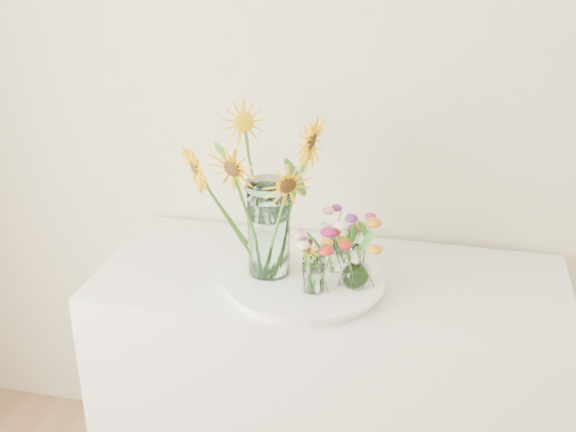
{
  "coord_description": "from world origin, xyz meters",
  "views": [
    {
      "loc": [
        -0.07,
        0.05,
        1.95
      ],
      "look_at": [
        -0.48,
        1.83,
        1.13
      ],
      "focal_mm": 45.0,
      "sensor_mm": 36.0,
      "label": 1
    }
  ],
  "objects_px": {
    "tray": "(304,282)",
    "small_vase_c": "(339,256)",
    "mason_jar": "(269,229)",
    "small_vase_b": "(356,266)",
    "small_vase_a": "(314,274)",
    "counter": "(327,398)"
  },
  "relations": [
    {
      "from": "tray",
      "to": "small_vase_c",
      "type": "bearing_deg",
      "value": 36.52
    },
    {
      "from": "small_vase_c",
      "to": "mason_jar",
      "type": "bearing_deg",
      "value": -162.78
    },
    {
      "from": "tray",
      "to": "small_vase_b",
      "type": "distance_m",
      "value": 0.17
    },
    {
      "from": "small_vase_a",
      "to": "small_vase_b",
      "type": "distance_m",
      "value": 0.12
    },
    {
      "from": "small_vase_a",
      "to": "small_vase_c",
      "type": "xyz_separation_m",
      "value": [
        0.05,
        0.14,
        -0.01
      ]
    },
    {
      "from": "counter",
      "to": "small_vase_c",
      "type": "relative_size",
      "value": 14.11
    },
    {
      "from": "counter",
      "to": "tray",
      "type": "distance_m",
      "value": 0.47
    },
    {
      "from": "tray",
      "to": "counter",
      "type": "bearing_deg",
      "value": 46.56
    },
    {
      "from": "mason_jar",
      "to": "small_vase_b",
      "type": "bearing_deg",
      "value": -5.21
    },
    {
      "from": "mason_jar",
      "to": "small_vase_b",
      "type": "xyz_separation_m",
      "value": [
        0.26,
        -0.02,
        -0.08
      ]
    },
    {
      "from": "mason_jar",
      "to": "small_vase_a",
      "type": "bearing_deg",
      "value": -27.43
    },
    {
      "from": "mason_jar",
      "to": "small_vase_c",
      "type": "relative_size",
      "value": 2.92
    },
    {
      "from": "tray",
      "to": "small_vase_b",
      "type": "relative_size",
      "value": 3.47
    },
    {
      "from": "tray",
      "to": "small_vase_a",
      "type": "distance_m",
      "value": 0.11
    },
    {
      "from": "counter",
      "to": "tray",
      "type": "height_order",
      "value": "tray"
    },
    {
      "from": "small_vase_a",
      "to": "small_vase_b",
      "type": "xyz_separation_m",
      "value": [
        0.11,
        0.05,
        0.01
      ]
    },
    {
      "from": "mason_jar",
      "to": "small_vase_a",
      "type": "xyz_separation_m",
      "value": [
        0.15,
        -0.08,
        -0.09
      ]
    },
    {
      "from": "mason_jar",
      "to": "small_vase_b",
      "type": "relative_size",
      "value": 2.23
    },
    {
      "from": "tray",
      "to": "small_vase_c",
      "type": "distance_m",
      "value": 0.13
    },
    {
      "from": "small_vase_a",
      "to": "counter",
      "type": "bearing_deg",
      "value": 79.78
    },
    {
      "from": "small_vase_a",
      "to": "tray",
      "type": "bearing_deg",
      "value": 120.35
    },
    {
      "from": "counter",
      "to": "small_vase_a",
      "type": "xyz_separation_m",
      "value": [
        -0.03,
        -0.14,
        0.53
      ]
    }
  ]
}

